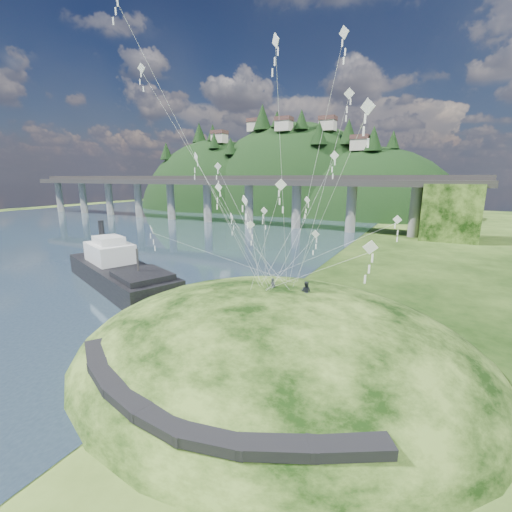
% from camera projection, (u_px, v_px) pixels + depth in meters
% --- Properties ---
extents(ground, '(320.00, 320.00, 0.00)m').
position_uv_depth(ground, '(187.00, 339.00, 31.30)').
color(ground, black).
rests_on(ground, ground).
extents(water, '(240.00, 240.00, 0.00)m').
position_uv_depth(water, '(42.00, 234.00, 89.76)').
color(water, '#324A5D').
rests_on(water, ground).
extents(grass_hill, '(36.00, 32.00, 13.00)m').
position_uv_depth(grass_hill, '(275.00, 365.00, 29.74)').
color(grass_hill, black).
rests_on(grass_hill, ground).
extents(footpath, '(22.29, 5.84, 0.83)m').
position_uv_depth(footpath, '(180.00, 404.00, 19.05)').
color(footpath, black).
rests_on(footpath, ground).
extents(bridge, '(160.00, 11.00, 15.00)m').
position_uv_depth(bridge, '(265.00, 194.00, 101.57)').
color(bridge, '#2D2B2B').
rests_on(bridge, ground).
extents(far_ridge, '(153.00, 70.00, 94.50)m').
position_uv_depth(far_ridge, '(281.00, 226.00, 158.13)').
color(far_ridge, black).
rests_on(far_ridge, ground).
extents(work_barge, '(24.65, 14.69, 8.37)m').
position_uv_depth(work_barge, '(118.00, 270.00, 46.51)').
color(work_barge, black).
rests_on(work_barge, ground).
extents(wooden_dock, '(12.43, 3.46, 0.88)m').
position_uv_depth(wooden_dock, '(180.00, 299.00, 40.44)').
color(wooden_dock, '#3E2619').
rests_on(wooden_dock, ground).
extents(kite_flyers, '(3.81, 0.91, 1.83)m').
position_uv_depth(kite_flyers, '(298.00, 281.00, 29.27)').
color(kite_flyers, '#252A31').
rests_on(kite_flyers, ground).
extents(kite_swarm, '(20.06, 15.00, 18.80)m').
position_uv_depth(kite_swarm, '(273.00, 169.00, 27.00)').
color(kite_swarm, silver).
rests_on(kite_swarm, ground).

